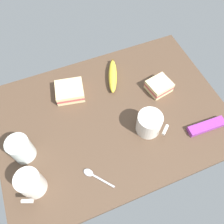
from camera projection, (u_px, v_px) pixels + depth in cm
name	position (u px, v px, depth cm)	size (l,w,h in cm)	color
tabletop	(112.00, 117.00, 93.83)	(90.00, 64.00, 2.00)	#4C3828
coffee_mug_black	(149.00, 123.00, 86.18)	(10.62, 11.15, 8.79)	silver
coffee_mug_milky	(31.00, 183.00, 74.23)	(8.00, 10.27, 10.44)	silver
sandwich_main	(159.00, 86.00, 97.75)	(10.60, 9.87, 4.40)	beige
sandwich_side	(70.00, 91.00, 96.42)	(12.92, 12.04, 4.40)	beige
glass_of_milk	(21.00, 149.00, 80.93)	(7.91, 7.91, 9.93)	silver
banana	(113.00, 76.00, 101.16)	(9.86, 17.74, 3.52)	yellow
spoon	(94.00, 176.00, 80.47)	(8.82, 10.35, 0.80)	silver
snack_bar	(206.00, 126.00, 89.48)	(14.90, 3.76, 2.00)	purple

